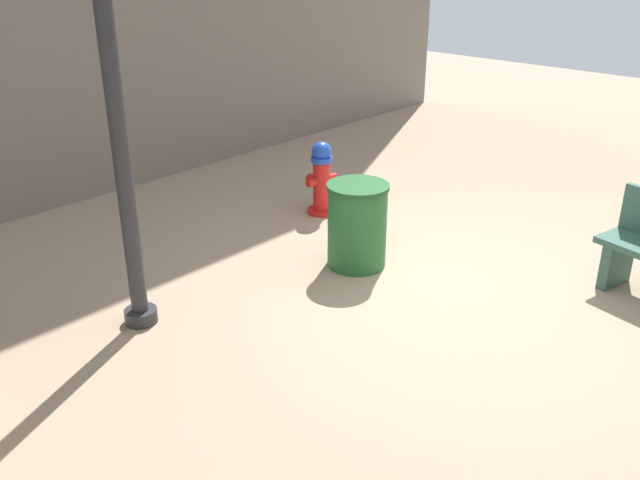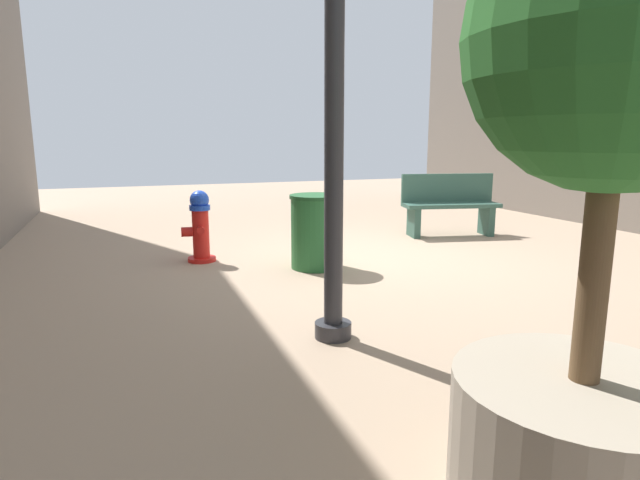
{
  "view_description": "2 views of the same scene",
  "coord_description": "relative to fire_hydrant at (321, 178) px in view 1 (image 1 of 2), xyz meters",
  "views": [
    {
      "loc": [
        -3.04,
        5.09,
        3.08
      ],
      "look_at": [
        0.93,
        0.77,
        0.45
      ],
      "focal_mm": 38.62,
      "sensor_mm": 36.0,
      "label": 1
    },
    {
      "loc": [
        3.02,
        5.88,
        1.5
      ],
      "look_at": [
        1.22,
        1.12,
        0.51
      ],
      "focal_mm": 29.55,
      "sensor_mm": 36.0,
      "label": 2
    }
  ],
  "objects": [
    {
      "name": "trash_bin",
      "position": [
        -1.22,
        0.8,
        -0.01
      ],
      "size": [
        0.61,
        0.61,
        0.86
      ],
      "color": "#266633",
      "rests_on": "ground_plane"
    },
    {
      "name": "fire_hydrant",
      "position": [
        0.0,
        0.0,
        0.0
      ],
      "size": [
        0.41,
        0.43,
        0.88
      ],
      "color": "red",
      "rests_on": "ground_plane"
    },
    {
      "name": "street_lamp",
      "position": [
        -0.57,
        2.93,
        2.15
      ],
      "size": [
        0.36,
        0.36,
        4.2
      ],
      "color": "#2D2D33",
      "rests_on": "ground_plane"
    },
    {
      "name": "ground_plane",
      "position": [
        -2.15,
        0.57,
        -0.44
      ],
      "size": [
        23.4,
        23.4,
        0.0
      ],
      "primitive_type": "plane",
      "color": "tan"
    }
  ]
}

